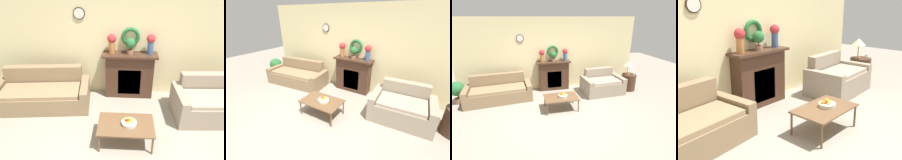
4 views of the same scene
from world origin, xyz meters
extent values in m
plane|color=gray|center=(0.00, 0.00, 0.00)|extent=(16.00, 16.00, 0.00)
cube|color=beige|center=(0.00, 2.38, 1.35)|extent=(6.80, 0.06, 2.70)
cylinder|color=#382319|center=(-1.07, 2.34, 1.97)|extent=(0.26, 0.02, 0.26)
cylinder|color=white|center=(-1.07, 2.32, 1.97)|extent=(0.22, 0.01, 0.22)
torus|color=#286633|center=(0.09, 2.31, 1.47)|extent=(0.42, 0.08, 0.42)
cube|color=#42281C|center=(0.09, 2.18, 0.53)|extent=(1.12, 0.34, 1.07)
cube|color=black|center=(0.09, 2.02, 0.44)|extent=(0.54, 0.02, 0.64)
cube|color=orange|center=(0.09, 2.02, 0.36)|extent=(0.43, 0.01, 0.35)
cube|color=#42281C|center=(0.09, 2.15, 1.09)|extent=(1.26, 0.41, 0.05)
cube|color=#846B4C|center=(-1.88, 1.48, 0.20)|extent=(1.84, 0.89, 0.41)
cube|color=#846B4C|center=(-1.93, 1.94, 0.42)|extent=(1.79, 0.38, 0.85)
cube|color=#846B4C|center=(-2.86, 1.48, 0.27)|extent=(0.26, 0.92, 0.55)
cube|color=#846B4C|center=(-0.92, 1.68, 0.27)|extent=(0.26, 0.92, 0.55)
cube|color=#917554|center=(-1.88, 1.48, 0.45)|extent=(1.77, 0.82, 0.08)
cube|color=gray|center=(1.78, 1.30, 0.23)|extent=(1.13, 0.80, 0.47)
cube|color=gray|center=(1.76, 1.77, 0.43)|extent=(1.11, 0.27, 0.86)
cube|color=gray|center=(1.14, 1.37, 0.30)|extent=(0.22, 0.96, 0.61)
cube|color=gray|center=(2.41, 1.44, 0.30)|extent=(0.22, 0.96, 0.61)
cube|color=tan|center=(1.78, 1.30, 0.51)|extent=(1.09, 0.73, 0.08)
cube|color=brown|center=(0.02, 0.55, 0.39)|extent=(1.01, 0.66, 0.03)
cylinder|color=brown|center=(-0.44, 0.26, 0.19)|extent=(0.04, 0.04, 0.38)
cylinder|color=brown|center=(0.49, 0.26, 0.19)|extent=(0.04, 0.04, 0.38)
cylinder|color=brown|center=(-0.44, 0.83, 0.19)|extent=(0.04, 0.04, 0.38)
cylinder|color=brown|center=(0.49, 0.83, 0.19)|extent=(0.04, 0.04, 0.38)
cylinder|color=beige|center=(0.08, 0.54, 0.43)|extent=(0.27, 0.27, 0.06)
sphere|color=#B2231E|center=(0.04, 0.56, 0.48)|extent=(0.07, 0.07, 0.07)
sphere|color=orange|center=(0.02, 0.57, 0.48)|extent=(0.07, 0.07, 0.07)
sphere|color=orange|center=(0.10, 0.58, 0.49)|extent=(0.08, 0.08, 0.08)
ellipsoid|color=yellow|center=(0.09, 0.51, 0.49)|extent=(0.17, 0.09, 0.04)
cylinder|color=#42281C|center=(2.89, 1.46, 0.31)|extent=(0.53, 0.53, 0.62)
cylinder|color=#B28E42|center=(2.82, 1.51, 0.63)|extent=(0.12, 0.12, 0.02)
cylinder|color=#B28E42|center=(2.82, 1.51, 0.80)|extent=(0.03, 0.03, 0.32)
cone|color=beige|center=(2.82, 1.51, 1.04)|extent=(0.35, 0.35, 0.17)
cylinder|color=silver|center=(3.00, 1.36, 0.67)|extent=(0.08, 0.08, 0.10)
cylinder|color=#AD6B38|center=(-0.34, 2.18, 1.25)|extent=(0.14, 0.14, 0.27)
sphere|color=#B72D33|center=(-0.34, 2.18, 1.46)|extent=(0.20, 0.20, 0.20)
cylinder|color=#3D5684|center=(0.54, 2.18, 1.26)|extent=(0.14, 0.14, 0.29)
sphere|color=#B72D33|center=(0.54, 2.18, 1.47)|extent=(0.20, 0.20, 0.20)
cylinder|color=#8E664C|center=(0.08, 2.16, 1.16)|extent=(0.15, 0.15, 0.09)
cylinder|color=#4C3823|center=(0.08, 2.16, 1.24)|extent=(0.02, 0.02, 0.06)
sphere|color=#286633|center=(0.08, 2.16, 1.37)|extent=(0.23, 0.23, 0.23)
cylinder|color=#8E664C|center=(-3.17, 1.67, 0.09)|extent=(0.26, 0.26, 0.18)
cylinder|color=#4C3823|center=(-3.17, 1.67, 0.25)|extent=(0.04, 0.04, 0.13)
sphere|color=#286633|center=(-3.17, 1.67, 0.51)|extent=(0.47, 0.47, 0.47)
camera|label=1|loc=(-0.04, -2.52, 3.00)|focal=35.00mm
camera|label=2|loc=(2.05, -2.00, 2.41)|focal=24.00mm
camera|label=3|loc=(-0.98, -4.14, 2.69)|focal=28.00mm
camera|label=4|loc=(-3.18, -1.64, 2.02)|focal=42.00mm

